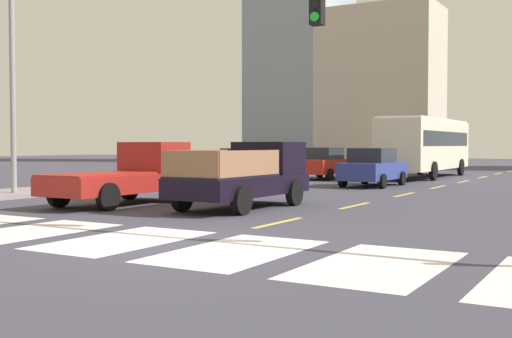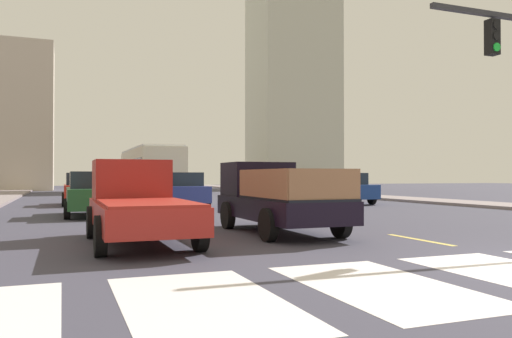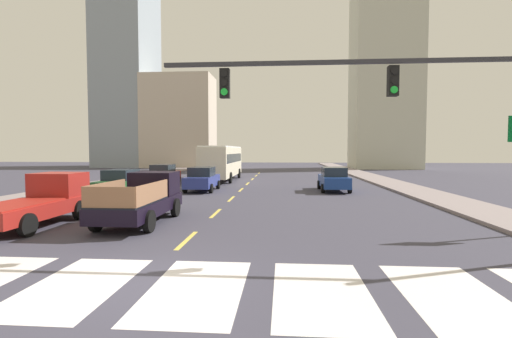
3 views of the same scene
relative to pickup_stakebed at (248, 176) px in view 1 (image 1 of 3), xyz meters
The scene contains 22 objects.
ground_plane 7.50m from the pickup_stakebed, 69.53° to the right, with size 160.00×160.00×0.00m, color #3D3C4A.
sidewalk_left 14.80m from the pickup_stakebed, 131.68° to the left, with size 3.02×110.00×0.15m, color gray.
crosswalk_stripe_2 7.15m from the pickup_stakebed, 100.60° to the right, with size 1.96×3.63×0.01m, color silver.
crosswalk_stripe_3 7.15m from the pickup_stakebed, 79.44° to the right, with size 1.96×3.63×0.01m, color silver.
crosswalk_stripe_4 8.04m from the pickup_stakebed, 60.75° to the right, with size 1.96×3.63×0.01m, color silver.
crosswalk_stripe_5 9.58m from the pickup_stakebed, 46.97° to the right, with size 1.96×3.63×0.01m, color silver.
lane_dash_0 4.05m from the pickup_stakebed, 48.77° to the right, with size 0.16×2.40×0.01m, color #E0C24D.
lane_dash_1 3.43m from the pickup_stakebed, 38.01° to the left, with size 0.16×2.40×0.01m, color #E0C24D.
lane_dash_2 7.56m from the pickup_stakebed, 69.71° to the left, with size 0.16×2.40×0.01m, color #E0C24D.
lane_dash_3 12.35m from the pickup_stakebed, 77.80° to the left, with size 0.16×2.40×0.01m, color #E0C24D.
lane_dash_4 17.25m from the pickup_stakebed, 81.32° to the left, with size 0.16×2.40×0.01m, color #E0C24D.
lane_dash_5 22.20m from the pickup_stakebed, 83.27° to the left, with size 0.16×2.40×0.01m, color #E0C24D.
lane_dash_6 27.17m from the pickup_stakebed, 84.51° to the left, with size 0.16×2.40×0.01m, color #E0C24D.
lane_dash_7 32.15m from the pickup_stakebed, 85.36° to the left, with size 0.16×2.40×0.01m, color #E0C24D.
pickup_stakebed is the anchor object (origin of this frame).
pickup_dark 3.95m from the pickup_stakebed, 167.34° to the right, with size 2.18×5.20×1.96m.
city_bus 20.14m from the pickup_stakebed, 90.57° to the left, with size 2.72×10.80×3.32m.
sedan_near_left 16.32m from the pickup_stakebed, 106.09° to the left, with size 2.02×4.40×1.72m.
sedan_mid 8.81m from the pickup_stakebed, 120.38° to the left, with size 2.02×4.40×1.72m.
sedan_far 11.13m from the pickup_stakebed, 90.53° to the left, with size 2.02×4.40×1.72m.
streetlight_left 9.98m from the pickup_stakebed, behind, with size 2.20×0.28×9.00m.
block_mid_right 49.16m from the pickup_stakebed, 104.63° to the left, with size 11.78×7.26×15.72m, color beige.
Camera 1 is at (7.24, -9.58, 1.88)m, focal length 45.21 mm.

